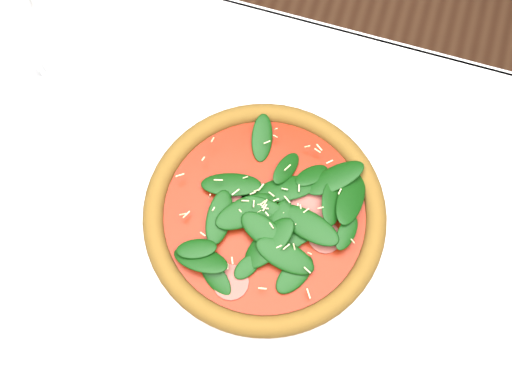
% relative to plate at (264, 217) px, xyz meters
% --- Properties ---
extents(ground, '(6.00, 6.00, 0.00)m').
position_rel_plate_xyz_m(ground, '(-0.00, -0.05, -0.76)').
color(ground, brown).
rests_on(ground, ground).
extents(dining_table, '(1.21, 0.81, 0.75)m').
position_rel_plate_xyz_m(dining_table, '(-0.00, -0.05, -0.11)').
color(dining_table, white).
rests_on(dining_table, ground).
extents(plate, '(0.40, 0.40, 0.02)m').
position_rel_plate_xyz_m(plate, '(0.00, 0.00, 0.00)').
color(plate, white).
rests_on(plate, dining_table).
extents(pizza, '(0.43, 0.43, 0.04)m').
position_rel_plate_xyz_m(pizza, '(0.00, 0.00, 0.02)').
color(pizza, '#935223').
rests_on(pizza, plate).
extents(wine_glass, '(0.09, 0.09, 0.21)m').
position_rel_plate_xyz_m(wine_glass, '(-0.40, 0.12, 0.14)').
color(wine_glass, silver).
rests_on(wine_glass, dining_table).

